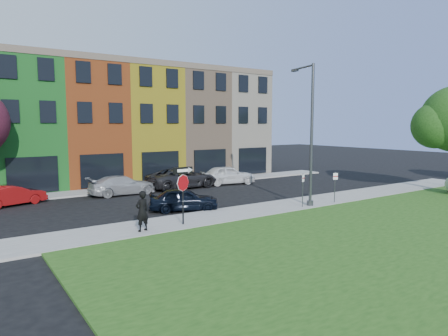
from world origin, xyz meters
TOP-DOWN VIEW (x-y plane):
  - ground at (0.00, 0.00)m, footprint 120.00×120.00m
  - sidewalk_near at (2.00, 3.00)m, footprint 40.00×3.00m
  - sidewalk_far at (-3.00, 15.00)m, footprint 40.00×2.40m
  - rowhouse_block at (-2.50, 21.18)m, footprint 30.00×10.12m
  - stop_sign at (-5.28, 2.34)m, footprint 1.05×0.11m
  - man at (-7.47, 2.29)m, footprint 0.94×0.83m
  - sedan_near at (-3.50, 5.59)m, footprint 4.56×5.25m
  - parked_car_red at (-11.73, 12.97)m, footprint 3.78×4.81m
  - parked_car_silver at (-4.59, 12.90)m, footprint 2.08×4.90m
  - parked_car_dark at (0.52, 13.23)m, footprint 3.12×6.00m
  - parked_car_white at (4.66, 12.81)m, footprint 3.79×5.48m
  - street_lamp at (3.49, 2.29)m, footprint 0.87×2.54m
  - parking_sign_a at (2.75, 2.05)m, footprint 0.30×0.16m
  - parking_sign_b at (5.45, 1.89)m, footprint 0.31×0.15m

SIDE VIEW (x-z plane):
  - ground at x=0.00m, z-range 0.00..0.00m
  - sidewalk_near at x=2.00m, z-range 0.00..0.12m
  - sidewalk_far at x=-3.00m, z-range 0.00..0.12m
  - parked_car_red at x=-11.73m, z-range 0.00..1.31m
  - sedan_near at x=-3.50m, z-range 0.00..1.39m
  - parked_car_silver at x=-4.59m, z-range 0.00..1.41m
  - parked_car_white at x=4.66m, z-range 0.00..1.61m
  - parked_car_dark at x=0.52m, z-range 0.00..1.61m
  - man at x=-7.47m, z-range 0.12..2.03m
  - parking_sign_b at x=5.45m, z-range 0.38..2.34m
  - parking_sign_a at x=2.75m, z-range 0.39..2.43m
  - stop_sign at x=-5.28m, z-range 0.74..3.62m
  - street_lamp at x=3.49m, z-range 0.15..8.75m
  - rowhouse_block at x=-2.50m, z-range -0.01..9.99m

